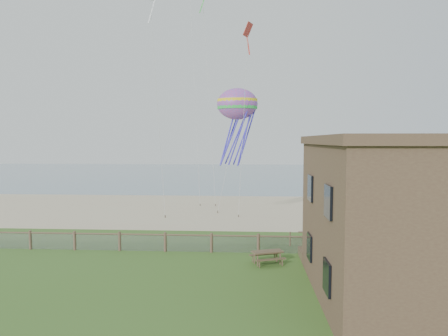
{
  "coord_description": "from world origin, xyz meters",
  "views": [
    {
      "loc": [
        2.32,
        -19.08,
        7.18
      ],
      "look_at": [
        0.68,
        8.0,
        5.3
      ],
      "focal_mm": 32.0,
      "sensor_mm": 36.0,
      "label": 1
    }
  ],
  "objects": [
    {
      "name": "motel_deck",
      "position": [
        13.0,
        5.0,
        0.25
      ],
      "size": [
        15.0,
        2.0,
        0.5
      ],
      "primitive_type": "cube",
      "color": "brown",
      "rests_on": "ground"
    },
    {
      "name": "chainlink_fence",
      "position": [
        0.0,
        6.0,
        0.55
      ],
      "size": [
        36.2,
        0.2,
        1.25
      ],
      "primitive_type": null,
      "color": "brown",
      "rests_on": "ground"
    },
    {
      "name": "sand_beach",
      "position": [
        0.0,
        22.0,
        0.0
      ],
      "size": [
        72.0,
        20.0,
        0.02
      ],
      "primitive_type": "cube",
      "color": "tan",
      "rests_on": "ground"
    },
    {
      "name": "picnic_table",
      "position": [
        3.47,
        3.81,
        0.38
      ],
      "size": [
        2.14,
        1.87,
        0.76
      ],
      "primitive_type": null,
      "rotation": [
        0.0,
        0.0,
        0.34
      ],
      "color": "brown",
      "rests_on": "ground"
    },
    {
      "name": "ocean",
      "position": [
        0.0,
        66.0,
        0.0
      ],
      "size": [
        160.0,
        68.0,
        0.02
      ],
      "primitive_type": "cube",
      "color": "slate",
      "rests_on": "ground"
    },
    {
      "name": "kite_red",
      "position": [
        2.27,
        13.94,
        15.61
      ],
      "size": [
        1.9,
        1.69,
        2.3
      ],
      "primitive_type": null,
      "rotation": [
        0.44,
        0.0,
        1.14
      ],
      "color": "red"
    },
    {
      "name": "ground",
      "position": [
        0.0,
        0.0,
        0.0
      ],
      "size": [
        160.0,
        160.0,
        0.0
      ],
      "primitive_type": "plane",
      "color": "#3C6021",
      "rests_on": "ground"
    },
    {
      "name": "octopus_kite",
      "position": [
        1.34,
        16.85,
        8.53
      ],
      "size": [
        3.87,
        2.94,
        7.4
      ],
      "primitive_type": null,
      "rotation": [
        0.0,
        0.0,
        0.12
      ],
      "color": "#FF2869"
    },
    {
      "name": "kite_white",
      "position": [
        -5.56,
        13.22,
        18.19
      ],
      "size": [
        1.62,
        1.9,
        2.45
      ],
      "primitive_type": null,
      "rotation": [
        0.44,
        0.0,
        0.48
      ],
      "color": "silver"
    }
  ]
}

